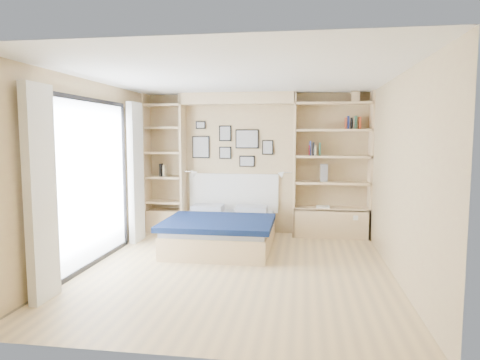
# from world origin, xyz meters

# --- Properties ---
(ground) EXTENTS (4.50, 4.50, 0.00)m
(ground) POSITION_xyz_m (0.00, 0.00, 0.00)
(ground) COLOR #DEBC7F
(ground) RESTS_ON ground
(room_shell) EXTENTS (4.50, 4.50, 4.50)m
(room_shell) POSITION_xyz_m (-0.39, 1.52, 1.08)
(room_shell) COLOR tan
(room_shell) RESTS_ON ground
(bed) EXTENTS (1.63, 2.09, 1.07)m
(bed) POSITION_xyz_m (-0.40, 1.16, 0.27)
(bed) COLOR #EBC18D
(bed) RESTS_ON ground
(photo_gallery) EXTENTS (1.48, 0.02, 0.82)m
(photo_gallery) POSITION_xyz_m (-0.45, 2.22, 1.60)
(photo_gallery) COLOR black
(photo_gallery) RESTS_ON ground
(reading_lamps) EXTENTS (1.92, 0.12, 0.15)m
(reading_lamps) POSITION_xyz_m (-0.30, 2.00, 1.10)
(reading_lamps) COLOR silver
(reading_lamps) RESTS_ON ground
(shelf_decor) EXTENTS (3.52, 0.23, 2.03)m
(shelf_decor) POSITION_xyz_m (1.15, 2.07, 1.71)
(shelf_decor) COLOR #A51E1E
(shelf_decor) RESTS_ON ground
(deck_chair) EXTENTS (0.84, 1.03, 0.90)m
(deck_chair) POSITION_xyz_m (-3.82, 1.00, 0.43)
(deck_chair) COLOR tan
(deck_chair) RESTS_ON ground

